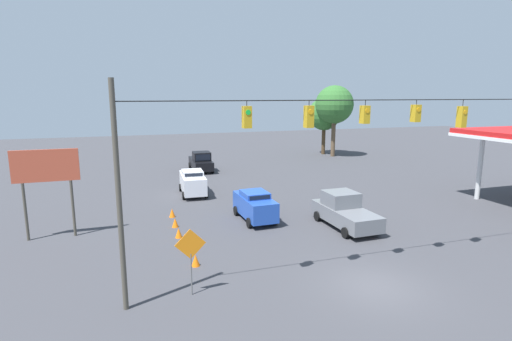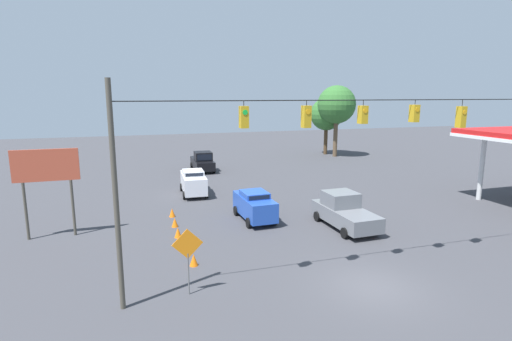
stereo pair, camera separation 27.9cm
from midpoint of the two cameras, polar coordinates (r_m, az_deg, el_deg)
ground_plane at (r=18.60m, az=16.87°, el=-15.65°), size 140.00×140.00×0.00m
overhead_signal_span at (r=18.15m, az=15.29°, el=2.46°), size 20.69×0.38×8.72m
pickup_truck_black_withflow_deep at (r=43.44m, az=-7.47°, el=1.25°), size 2.23×5.43×2.12m
sedan_white_withflow_far at (r=33.22m, az=-8.69°, el=-1.62°), size 2.16×4.58×2.02m
sedan_blue_withflow_mid at (r=26.22m, az=0.09°, el=-4.97°), size 2.02×4.30×1.93m
pickup_truck_grey_crossing_near at (r=25.55m, az=12.77°, el=-5.74°), size 2.38×5.23×2.12m
traffic_cone_nearest at (r=19.92m, az=-8.48°, el=-12.52°), size 0.41×0.41×0.59m
traffic_cone_second at (r=21.73m, az=-9.55°, el=-10.52°), size 0.41×0.41×0.59m
traffic_cone_third at (r=23.72m, az=-10.76°, el=-8.70°), size 0.41×0.41×0.59m
traffic_cone_fourth at (r=25.56m, az=-11.21°, el=-7.27°), size 0.41×0.41×0.59m
traffic_cone_fifth at (r=27.61m, az=-11.60°, el=-5.91°), size 0.41×0.41×0.59m
roadside_billboard at (r=25.28m, az=-27.49°, el=-0.38°), size 3.49×0.16×5.15m
work_zone_sign at (r=16.68m, az=-9.26°, el=-11.00°), size 1.27×0.06×2.84m
tree_horizon_left at (r=55.41m, az=10.18°, el=7.88°), size 4.37×4.37×7.66m
tree_horizon_right at (r=53.59m, az=11.59°, el=9.15°), size 4.95×4.95×9.29m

